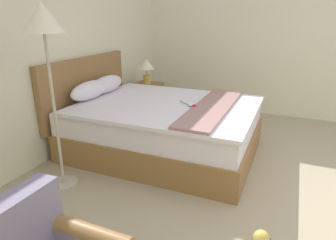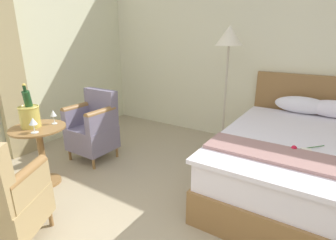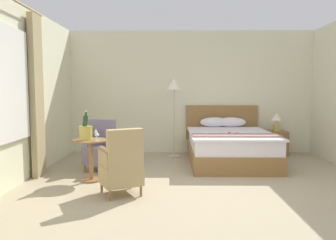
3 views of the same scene
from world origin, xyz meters
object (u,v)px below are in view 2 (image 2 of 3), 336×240
(bed, at_px, (305,162))
(floor_lamp_brass, at_px, (229,46))
(armchair_by_window, at_px, (94,127))
(wine_glass_near_edge, at_px, (53,114))
(side_table_round, at_px, (41,149))
(wine_glass_near_bucket, at_px, (33,122))
(champagne_bucket, at_px, (29,114))

(bed, distance_m, floor_lamp_brass, 1.69)
(armchair_by_window, bearing_deg, wine_glass_near_edge, -83.80)
(side_table_round, xyz_separation_m, wine_glass_near_bucket, (0.13, -0.11, 0.37))
(champagne_bucket, bearing_deg, wine_glass_near_edge, 59.70)
(bed, xyz_separation_m, wine_glass_near_edge, (-2.44, -1.24, 0.45))
(bed, bearing_deg, champagne_bucket, -150.64)
(floor_lamp_brass, relative_size, wine_glass_near_edge, 10.82)
(wine_glass_near_edge, bearing_deg, floor_lamp_brass, 53.62)
(side_table_round, distance_m, armchair_by_window, 0.77)
(champagne_bucket, bearing_deg, floor_lamp_brass, 54.19)
(bed, xyz_separation_m, wine_glass_near_bucket, (-2.36, -1.52, 0.44))
(bed, bearing_deg, wine_glass_near_edge, -153.07)
(floor_lamp_brass, xyz_separation_m, wine_glass_near_bucket, (-1.23, -2.06, -0.69))
(champagne_bucket, relative_size, wine_glass_near_edge, 2.96)
(wine_glass_near_bucket, relative_size, armchair_by_window, 0.17)
(side_table_round, height_order, champagne_bucket, champagne_bucket)
(floor_lamp_brass, distance_m, armchair_by_window, 2.09)
(bed, distance_m, wine_glass_near_bucket, 2.84)
(side_table_round, bearing_deg, armchair_by_window, 91.28)
(floor_lamp_brass, distance_m, wine_glass_near_edge, 2.32)
(floor_lamp_brass, distance_m, side_table_round, 2.60)
(floor_lamp_brass, distance_m, champagne_bucket, 2.53)
(bed, relative_size, wine_glass_near_edge, 13.93)
(bed, xyz_separation_m, armchair_by_window, (-2.50, -0.64, 0.09))
(side_table_round, bearing_deg, floor_lamp_brass, 55.17)
(side_table_round, relative_size, wine_glass_near_edge, 4.20)
(side_table_round, distance_m, wine_glass_near_bucket, 0.40)
(floor_lamp_brass, relative_size, wine_glass_near_bucket, 10.99)
(wine_glass_near_bucket, bearing_deg, armchair_by_window, 99.38)
(floor_lamp_brass, height_order, side_table_round, floor_lamp_brass)
(champagne_bucket, distance_m, wine_glass_near_bucket, 0.22)
(floor_lamp_brass, distance_m, wine_glass_near_bucket, 2.50)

